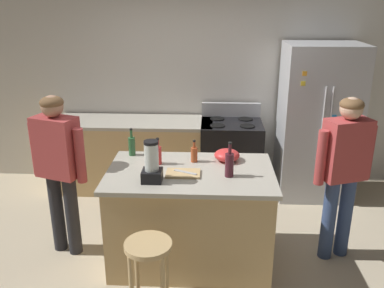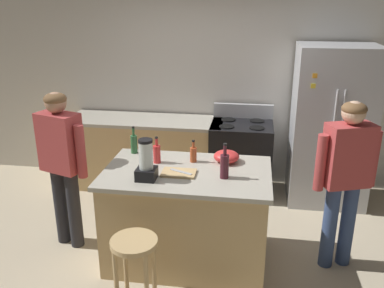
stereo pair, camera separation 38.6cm
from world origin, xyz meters
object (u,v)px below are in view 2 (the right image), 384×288
(bar_stool, at_px, (135,257))
(mixing_bowl, at_px, (227,156))
(bottle_soda, at_px, (157,153))
(cutting_board, at_px, (179,173))
(bottle_wine, at_px, (225,165))
(chef_knife, at_px, (181,172))
(refrigerator, at_px, (331,127))
(person_by_island_left, at_px, (62,156))
(stove_range, at_px, (241,158))
(blender_appliance, at_px, (146,163))
(person_by_sink_right, at_px, (346,171))
(bottle_olive_oil, at_px, (134,143))
(bottle_cooking_sauce, at_px, (193,154))
(kitchen_island, at_px, (187,216))

(bar_stool, xyz_separation_m, mixing_bowl, (0.61, 1.07, 0.45))
(bottle_soda, relative_size, cutting_board, 0.85)
(bottle_wine, xyz_separation_m, chef_knife, (-0.38, 0.02, -0.09))
(refrigerator, distance_m, person_by_island_left, 3.07)
(stove_range, xyz_separation_m, mixing_bowl, (-0.10, -1.26, 0.51))
(person_by_island_left, distance_m, blender_appliance, 0.98)
(person_by_sink_right, relative_size, cutting_board, 5.30)
(person_by_island_left, relative_size, bottle_olive_oil, 5.76)
(bar_stool, bearing_deg, person_by_island_left, 137.37)
(blender_appliance, bearing_deg, bottle_cooking_sauce, 53.27)
(person_by_island_left, xyz_separation_m, chef_knife, (1.19, -0.16, -0.01))
(chef_knife, bearing_deg, stove_range, 98.22)
(refrigerator, distance_m, bottle_soda, 2.25)
(person_by_sink_right, xyz_separation_m, chef_knife, (-1.44, -0.21, -0.01))
(bottle_soda, bearing_deg, refrigerator, 36.90)
(kitchen_island, distance_m, bar_stool, 0.85)
(bottle_wine, height_order, cutting_board, bottle_wine)
(bottle_wine, bearing_deg, refrigerator, 54.50)
(person_by_island_left, relative_size, bottle_cooking_sauce, 7.35)
(stove_range, bearing_deg, refrigerator, -1.35)
(refrigerator, distance_m, bar_stool, 2.93)
(blender_appliance, xyz_separation_m, bottle_olive_oil, (-0.28, 0.60, -0.05))
(kitchen_island, distance_m, bottle_wine, 0.68)
(stove_range, relative_size, bottle_soda, 4.32)
(mixing_bowl, height_order, chef_knife, mixing_bowl)
(bar_stool, relative_size, bottle_cooking_sauce, 3.18)
(bar_stool, bearing_deg, kitchen_island, 71.11)
(bottle_wine, bearing_deg, bottle_olive_oil, 153.59)
(kitchen_island, bearing_deg, bottle_olive_oil, 148.42)
(refrigerator, bearing_deg, bar_stool, -127.39)
(bottle_soda, bearing_deg, chef_knife, -40.64)
(kitchen_island, relative_size, mixing_bowl, 6.20)
(mixing_bowl, bearing_deg, bottle_olive_oil, 173.88)
(bottle_olive_oil, distance_m, bottle_cooking_sauce, 0.64)
(kitchen_island, xyz_separation_m, mixing_bowl, (0.34, 0.27, 0.52))
(refrigerator, relative_size, bottle_cooking_sauce, 8.79)
(stove_range, relative_size, bottle_cooking_sauce, 5.12)
(stove_range, relative_size, cutting_board, 3.68)
(bottle_olive_oil, relative_size, bottle_cooking_sauce, 1.28)
(bottle_wine, xyz_separation_m, cutting_board, (-0.40, 0.02, -0.11))
(bottle_cooking_sauce, bearing_deg, bar_stool, -106.23)
(person_by_sink_right, bearing_deg, person_by_island_left, -179.06)
(refrigerator, bearing_deg, cutting_board, -134.34)
(refrigerator, bearing_deg, stove_range, 178.65)
(refrigerator, xyz_separation_m, person_by_sink_right, (-0.09, -1.38, 0.01))
(refrigerator, relative_size, stove_range, 1.72)
(kitchen_island, height_order, bar_stool, kitchen_island)
(bottle_soda, distance_m, mixing_bowl, 0.66)
(bar_stool, distance_m, bottle_soda, 1.07)
(bottle_cooking_sauce, xyz_separation_m, mixing_bowl, (0.31, 0.04, -0.02))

